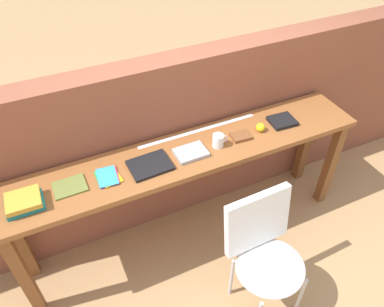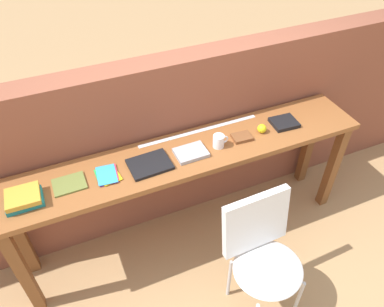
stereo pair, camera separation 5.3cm
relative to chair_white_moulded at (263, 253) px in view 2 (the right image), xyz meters
name	(u,v)px [view 2 (the right image)]	position (x,y,z in m)	size (l,w,h in m)	color
ground_plane	(205,261)	(-0.21, 0.39, -0.53)	(40.00, 40.00, 0.00)	tan
brick_wall_back	(172,142)	(-0.21, 1.03, 0.17)	(6.00, 0.20, 1.39)	brown
sideboard	(189,166)	(-0.21, 0.69, 0.21)	(2.50, 0.44, 0.88)	brown
chair_white_moulded	(263,253)	(0.00, 0.00, 0.00)	(0.45, 0.46, 0.89)	white
book_stack_leftmost	(24,199)	(-1.24, 0.65, 0.39)	(0.21, 0.17, 0.07)	#19757A
magazine_cycling	(69,184)	(-0.98, 0.69, 0.36)	(0.19, 0.15, 0.01)	olive
pamphlet_pile_colourful	(107,175)	(-0.76, 0.67, 0.36)	(0.15, 0.18, 0.01)	purple
book_open_centre	(150,164)	(-0.49, 0.66, 0.36)	(0.26, 0.20, 0.02)	black
book_grey_hardcover	(191,153)	(-0.21, 0.65, 0.37)	(0.21, 0.15, 0.03)	#9E9EA3
mug	(219,141)	(0.00, 0.65, 0.40)	(0.11, 0.08, 0.09)	white
leather_journal_brown	(242,137)	(0.18, 0.66, 0.37)	(0.13, 0.10, 0.02)	brown
sports_ball_small	(262,129)	(0.34, 0.67, 0.38)	(0.06, 0.06, 0.06)	yellow
book_repair_rightmost	(284,123)	(0.54, 0.68, 0.37)	(0.18, 0.16, 0.03)	black
ruler_metal_back_edge	(199,131)	(-0.06, 0.86, 0.35)	(0.89, 0.03, 0.00)	silver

